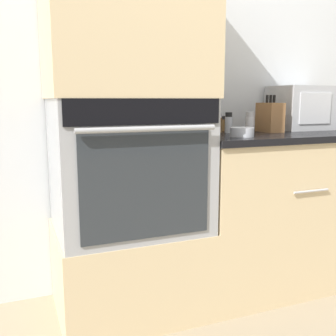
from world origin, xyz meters
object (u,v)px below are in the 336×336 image
Objects in this scene: wall_oven at (128,164)px; microwave at (302,108)px; condiment_jar_near at (219,123)px; condiment_jar_back at (221,124)px; condiment_jar_far at (229,123)px; condiment_jar_mid at (250,123)px; knife_block at (270,117)px; bowl at (242,132)px.

wall_oven is 1.23m from microwave.
condiment_jar_near is 1.22× the size of condiment_jar_back.
wall_oven is at bearing -161.62° from condiment_jar_back.
condiment_jar_far is (0.62, 0.08, 0.19)m from wall_oven.
wall_oven is at bearing -168.07° from condiment_jar_near.
microwave reaches higher than condiment_jar_near.
condiment_jar_near is 0.93× the size of condiment_jar_mid.
condiment_jar_far is (0.04, -0.04, 0.00)m from condiment_jar_near.
knife_block is (0.88, 0.04, 0.22)m from wall_oven.
microwave is 3.04× the size of bowl.
bowl is (-0.62, -0.29, -0.11)m from microwave.
microwave is 1.74× the size of knife_block.
microwave is 0.70m from bowl.
microwave is at bearing 25.18° from bowl.
condiment_jar_far is at bearing 7.27° from wall_oven.
knife_block is 0.31m from condiment_jar_near.
bowl is at bearing -103.42° from condiment_jar_far.
condiment_jar_near reaches higher than bowl.
condiment_jar_back is at bearing 117.10° from condiment_jar_mid.
condiment_jar_back is (0.65, 0.22, 0.18)m from wall_oven.
wall_oven is at bearing -176.68° from condiment_jar_mid.
bowl is 1.37× the size of condiment_jar_back.
wall_oven is 8.03× the size of condiment_jar_back.
knife_block is 2.39× the size of condiment_jar_back.
condiment_jar_back is at bearing 77.75° from condiment_jar_far.
knife_block is 1.95× the size of condiment_jar_near.
condiment_jar_mid is (0.16, -0.08, 0.00)m from condiment_jar_near.
knife_block reaches higher than condiment_jar_mid.
bowl is 1.05× the size of condiment_jar_far.
condiment_jar_mid is at bearing 48.10° from bowl.
condiment_jar_back is at bearing 77.01° from bowl.
condiment_jar_near is (0.58, 0.12, 0.19)m from wall_oven.
condiment_jar_back is at bearing 142.82° from knife_block.
knife_block is 0.26m from condiment_jar_far.
condiment_jar_near is at bearing 153.09° from condiment_jar_mid.
microwave reaches higher than wall_oven.
knife_block is 1.75× the size of bowl.
microwave reaches higher than knife_block.
condiment_jar_mid reaches higher than bowl.
microwave is 0.33m from knife_block.
condiment_jar_near is at bearing 11.93° from wall_oven.
condiment_jar_far is at bearing -173.54° from microwave.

